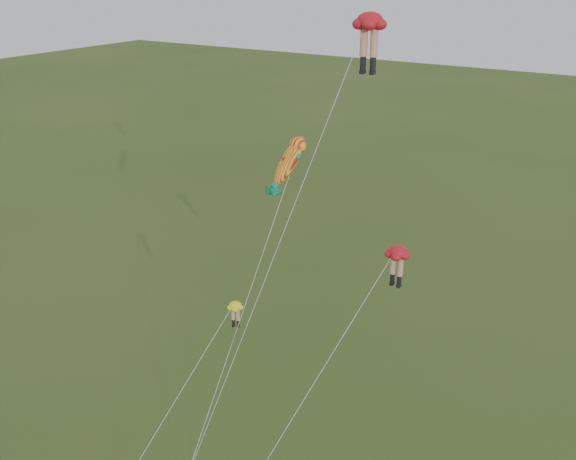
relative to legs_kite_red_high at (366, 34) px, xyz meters
The scene contains 4 objects.
legs_kite_red_high is the anchor object (origin of this frame).
legs_kite_red_mid 10.59m from the legs_kite_red_high, 12.15° to the left, with size 4.76×12.00×12.90m.
legs_kite_yellow 16.17m from the legs_kite_red_high, 160.57° to the right, with size 2.76×8.66×8.63m.
fish_kite 7.31m from the legs_kite_red_high, behind, with size 2.54×9.38×17.75m.
Camera 1 is at (16.94, -18.64, 25.45)m, focal length 40.00 mm.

